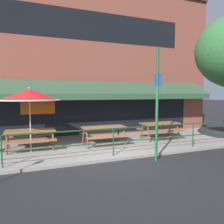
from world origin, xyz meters
TOP-DOWN VIEW (x-y plane):
  - ground_plane at (0.00, 0.00)m, footprint 120.00×120.00m
  - patio_deck at (0.00, 2.00)m, footprint 15.00×4.00m
  - restaurant_building at (-0.00, 4.23)m, footprint 15.00×1.60m
  - patio_railing at (0.00, 0.30)m, footprint 13.84×0.04m
  - picnic_table_left at (-2.64, 2.20)m, footprint 1.80×1.42m
  - picnic_table_centre at (0.24, 1.96)m, footprint 1.80×1.42m
  - picnic_table_right at (3.11, 2.12)m, footprint 1.80×1.42m
  - patio_umbrella_left at (-2.64, 1.87)m, footprint 2.14×2.14m
  - street_sign_pole at (1.25, -0.45)m, footprint 0.28×0.09m

SIDE VIEW (x-z plane):
  - ground_plane at x=0.00m, z-range 0.00..0.00m
  - patio_deck at x=0.00m, z-range 0.00..0.10m
  - picnic_table_left at x=-2.64m, z-range 0.33..1.08m
  - picnic_table_centre at x=0.24m, z-range 0.33..1.08m
  - picnic_table_right at x=3.11m, z-range 0.33..1.08m
  - patio_railing at x=0.00m, z-range 0.32..1.28m
  - street_sign_pole at x=1.25m, z-range 0.06..3.79m
  - patio_umbrella_left at x=-2.64m, z-range 0.99..3.37m
  - restaurant_building at x=0.00m, z-range -0.03..7.87m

